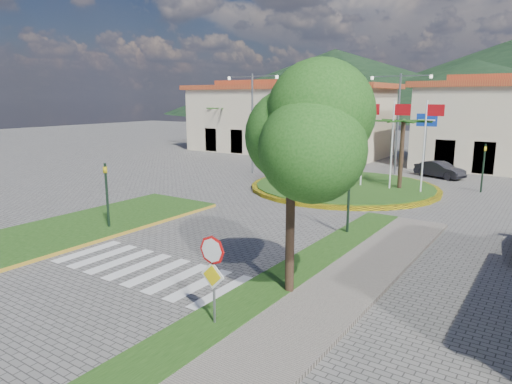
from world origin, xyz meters
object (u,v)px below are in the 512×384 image
Objects in this scene: deciduous_tree at (292,132)px; white_van at (319,152)px; roundabout_island at (344,186)px; car_dark_a at (310,159)px; stop_sign at (213,267)px; car_dark_b at (440,170)px.

deciduous_tree is 34.31m from white_van.
roundabout_island is 18.55m from deciduous_tree.
roundabout_island is 1.87× the size of deciduous_tree.
white_van reaches higher than car_dark_a.
roundabout_island is 20.69m from stop_sign.
stop_sign reaches higher than white_van.
roundabout_island is at bearing -140.41° from white_van.
car_dark_b is (11.57, -0.54, 0.08)m from car_dark_a.
car_dark_a is (1.61, -4.97, -0.06)m from white_van.
white_van is at bearing 111.99° from stop_sign.
car_dark_b is (-1.11, 25.35, -4.54)m from deciduous_tree.
car_dark_a is at bearing 109.39° from car_dark_b.
roundabout_island is at bearing -141.49° from car_dark_a.
roundabout_island is 2.84× the size of white_van.
white_van is at bearing 17.58° from car_dark_a.
deciduous_tree is (0.60, 3.04, 3.38)m from stop_sign.
car_dark_a is at bearing -154.82° from white_van.
white_van is 1.36× the size of car_dark_a.
car_dark_b is at bearing 62.28° from roundabout_island.
car_dark_b is (-0.51, 28.39, -1.15)m from stop_sign.
roundabout_island is 3.85× the size of car_dark_a.
car_dark_b is at bearing 92.50° from deciduous_tree.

